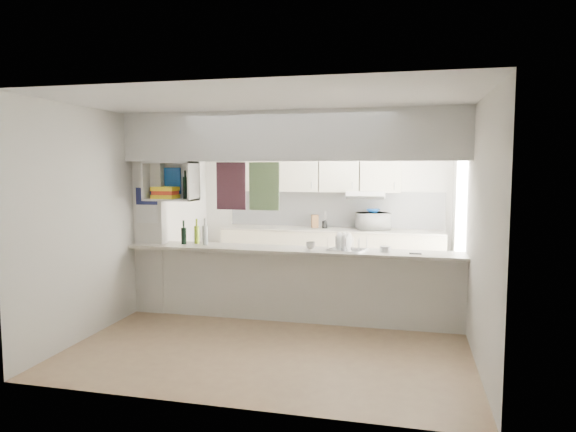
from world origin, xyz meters
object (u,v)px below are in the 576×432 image
(microwave, at_px, (373,221))
(dish_rack, at_px, (347,243))
(wine_bottles, at_px, (196,235))
(bowl, at_px, (373,211))

(microwave, bearing_deg, dish_rack, 66.11)
(microwave, xyz_separation_m, wine_bottles, (-2.16, -2.07, -0.01))
(microwave, relative_size, bowl, 2.18)
(microwave, distance_m, dish_rack, 2.11)
(microwave, xyz_separation_m, bowl, (-0.00, 0.04, 0.16))
(bowl, bearing_deg, dish_rack, -94.48)
(bowl, height_order, dish_rack, bowl)
(dish_rack, height_order, wine_bottles, wine_bottles)
(microwave, bearing_deg, wine_bottles, 24.58)
(wine_bottles, bearing_deg, microwave, 43.85)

